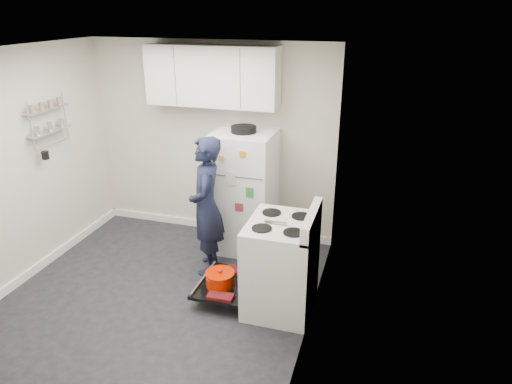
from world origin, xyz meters
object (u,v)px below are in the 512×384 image
(electric_range, at_px, (280,266))
(person, at_px, (206,206))
(refrigerator, at_px, (244,191))
(open_oven_door, at_px, (223,281))

(electric_range, height_order, person, person)
(refrigerator, height_order, person, person)
(electric_range, relative_size, refrigerator, 0.70)
(open_oven_door, bearing_deg, electric_range, 2.92)
(person, bearing_deg, refrigerator, 142.34)
(open_oven_door, xyz_separation_m, refrigerator, (-0.12, 1.13, 0.56))
(refrigerator, bearing_deg, electric_range, -56.64)
(open_oven_door, distance_m, person, 0.86)
(person, bearing_deg, open_oven_door, 19.17)
(refrigerator, bearing_deg, open_oven_door, -83.82)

